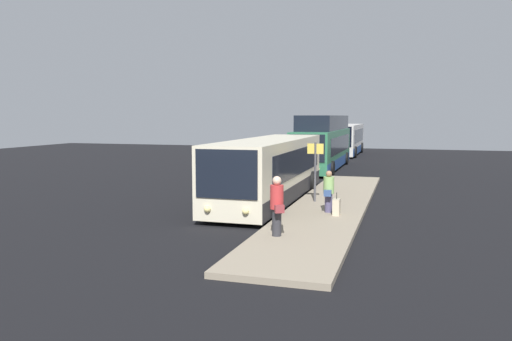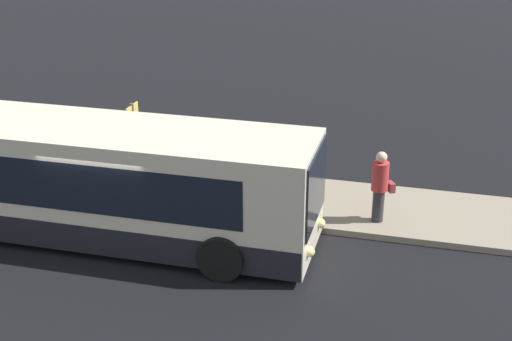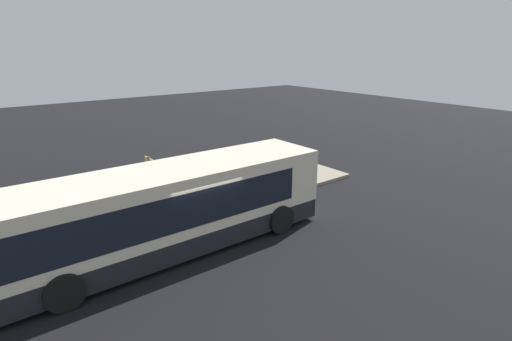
# 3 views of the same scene
# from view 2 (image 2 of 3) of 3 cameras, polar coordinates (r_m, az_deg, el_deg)

# --- Properties ---
(ground) EXTENTS (80.00, 80.00, 0.00)m
(ground) POSITION_cam_2_polar(r_m,az_deg,el_deg) (17.67, -11.07, -5.55)
(ground) COLOR black
(platform) EXTENTS (20.00, 3.00, 0.17)m
(platform) POSITION_cam_2_polar(r_m,az_deg,el_deg) (20.16, -7.41, -1.30)
(platform) COLOR gray
(platform) RESTS_ON ground
(bus_lead) EXTENTS (11.46, 2.84, 2.82)m
(bus_lead) POSITION_cam_2_polar(r_m,az_deg,el_deg) (17.65, -13.82, -0.76)
(bus_lead) COLOR beige
(bus_lead) RESTS_ON ground
(passenger_boarding) EXTENTS (0.58, 0.41, 1.60)m
(passenger_boarding) POSITION_cam_2_polar(r_m,az_deg,el_deg) (19.40, -2.43, 0.89)
(passenger_boarding) COLOR #4C476B
(passenger_boarding) RESTS_ON platform
(passenger_waiting) EXTENTS (0.67, 0.59, 1.85)m
(passenger_waiting) POSITION_cam_2_polar(r_m,az_deg,el_deg) (17.77, 9.90, -1.09)
(passenger_waiting) COLOR #2D2D33
(passenger_waiting) RESTS_ON platform
(suitcase) EXTENTS (0.43, 0.25, 0.85)m
(suitcase) POSITION_cam_2_polar(r_m,az_deg,el_deg) (19.82, -0.82, -0.31)
(suitcase) COLOR beige
(suitcase) RESTS_ON platform
(sign_post) EXTENTS (0.10, 0.70, 2.55)m
(sign_post) POSITION_cam_2_polar(r_m,az_deg,el_deg) (19.08, -9.74, 2.59)
(sign_post) COLOR #4C4C51
(sign_post) RESTS_ON platform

